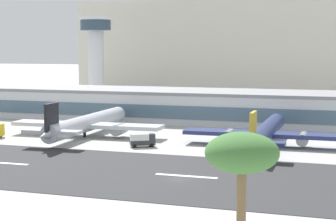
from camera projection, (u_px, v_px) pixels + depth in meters
ground_plane at (179, 179)px, 106.11m from camera, size 1400.00×1400.00×0.00m
runway_strip at (183, 176)px, 108.71m from camera, size 800.00×39.77×0.08m
runway_centreline_dash_3 at (3, 163)px, 120.97m from camera, size 12.00×1.20×0.01m
runway_centreline_dash_4 at (186, 176)px, 108.53m from camera, size 12.00×1.20×0.01m
terminal_building at (215, 106)px, 189.41m from camera, size 198.15×27.28×10.15m
control_tower at (96, 50)px, 246.67m from camera, size 13.89×13.89×36.87m
distant_hotel_block at (216, 50)px, 279.49m from camera, size 133.60×25.85×46.10m
airliner_black_tail_gate_1 at (85, 124)px, 157.02m from camera, size 42.53×51.70×10.79m
airliner_gold_tail_gate_2 at (265, 133)px, 140.96m from camera, size 40.16×49.87×10.41m
service_box_truck_1 at (143, 140)px, 141.10m from camera, size 6.39×5.09×3.25m
palm_tree_2 at (242, 159)px, 46.68m from camera, size 5.98×5.98×17.02m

